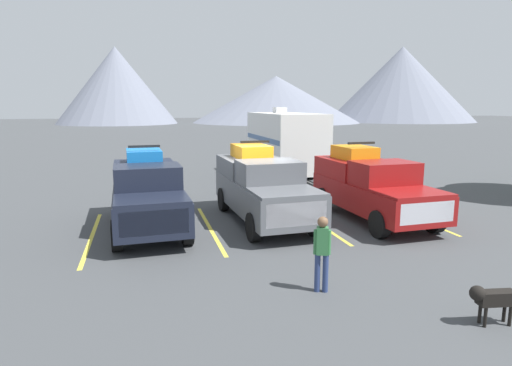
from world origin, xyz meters
TOP-DOWN VIEW (x-y plane):
  - ground_plane at (0.00, 0.00)m, footprint 240.00×240.00m
  - pickup_truck_a at (-3.62, -0.23)m, footprint 2.32×5.59m
  - pickup_truck_b at (0.10, -0.26)m, footprint 2.35×5.77m
  - pickup_truck_c at (3.74, -0.98)m, footprint 2.35×5.43m
  - lot_stripe_a at (-5.27, -0.85)m, footprint 0.12×5.50m
  - lot_stripe_b at (-1.76, -0.85)m, footprint 0.12×5.50m
  - lot_stripe_c at (1.76, -0.85)m, footprint 0.12×5.50m
  - lot_stripe_d at (5.27, -0.85)m, footprint 0.12×5.50m
  - camper_trailer_a at (3.57, 7.74)m, footprint 2.57×7.57m
  - person_a at (-0.24, -6.13)m, footprint 0.34×0.26m
  - dog at (2.07, -8.17)m, footprint 0.93×0.36m
  - mountain_ridge at (12.98, 81.49)m, footprint 153.23×41.01m

SIDE VIEW (x-z plane):
  - ground_plane at x=0.00m, z-range 0.00..0.00m
  - lot_stripe_a at x=-5.27m, z-range 0.00..0.01m
  - lot_stripe_b at x=-1.76m, z-range 0.00..0.01m
  - lot_stripe_c at x=1.76m, z-range 0.00..0.01m
  - lot_stripe_d at x=5.27m, z-range 0.00..0.01m
  - dog at x=2.07m, z-range 0.14..0.87m
  - person_a at x=-0.24m, z-range 0.12..1.73m
  - pickup_truck_c at x=3.74m, z-range -0.13..2.43m
  - pickup_truck_a at x=-3.62m, z-range -0.11..2.43m
  - pickup_truck_b at x=0.10m, z-range -0.13..2.49m
  - camper_trailer_a at x=3.57m, z-range 0.10..3.81m
  - mountain_ridge at x=12.98m, z-range -1.59..15.68m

